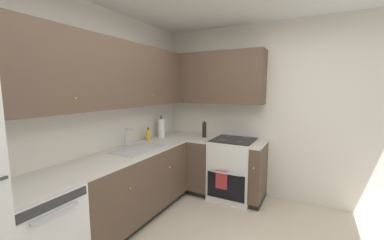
{
  "coord_description": "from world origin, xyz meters",
  "views": [
    {
      "loc": [
        -1.73,
        -0.54,
        1.65
      ],
      "look_at": [
        1.0,
        0.89,
        1.24
      ],
      "focal_mm": 22.11,
      "sensor_mm": 36.0,
      "label": 1
    }
  ],
  "objects_px": {
    "dishwasher": "(35,239)",
    "oven_range": "(233,168)",
    "paper_towel_roll": "(161,128)",
    "soap_bottle": "(148,135)",
    "oil_bottle": "(204,130)"
  },
  "relations": [
    {
      "from": "dishwasher",
      "to": "oven_range",
      "type": "bearing_deg",
      "value": -21.48
    },
    {
      "from": "oven_range",
      "to": "paper_towel_roll",
      "type": "distance_m",
      "value": 1.27
    },
    {
      "from": "oven_range",
      "to": "soap_bottle",
      "type": "distance_m",
      "value": 1.37
    },
    {
      "from": "oil_bottle",
      "to": "soap_bottle",
      "type": "bearing_deg",
      "value": 133.23
    },
    {
      "from": "soap_bottle",
      "to": "dishwasher",
      "type": "bearing_deg",
      "value": -174.08
    },
    {
      "from": "oven_range",
      "to": "paper_towel_roll",
      "type": "relative_size",
      "value": 2.94
    },
    {
      "from": "dishwasher",
      "to": "paper_towel_roll",
      "type": "relative_size",
      "value": 2.42
    },
    {
      "from": "oven_range",
      "to": "soap_bottle",
      "type": "height_order",
      "value": "soap_bottle"
    },
    {
      "from": "dishwasher",
      "to": "soap_bottle",
      "type": "relative_size",
      "value": 4.41
    },
    {
      "from": "oven_range",
      "to": "soap_bottle",
      "type": "relative_size",
      "value": 5.36
    },
    {
      "from": "dishwasher",
      "to": "soap_bottle",
      "type": "xyz_separation_m",
      "value": [
        1.74,
        0.18,
        0.55
      ]
    },
    {
      "from": "oven_range",
      "to": "soap_bottle",
      "type": "bearing_deg",
      "value": 119.01
    },
    {
      "from": "dishwasher",
      "to": "paper_towel_roll",
      "type": "height_order",
      "value": "paper_towel_roll"
    },
    {
      "from": "dishwasher",
      "to": "soap_bottle",
      "type": "height_order",
      "value": "soap_bottle"
    },
    {
      "from": "dishwasher",
      "to": "oven_range",
      "type": "xyz_separation_m",
      "value": [
        2.36,
        -0.93,
        0.02
      ]
    }
  ]
}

